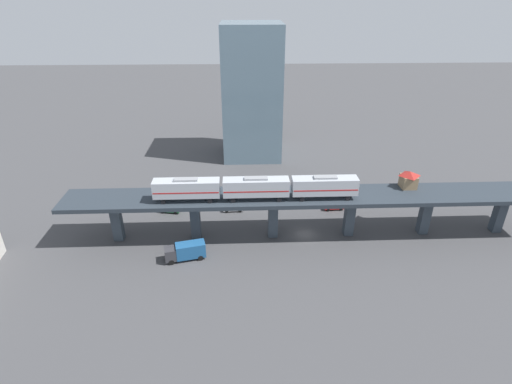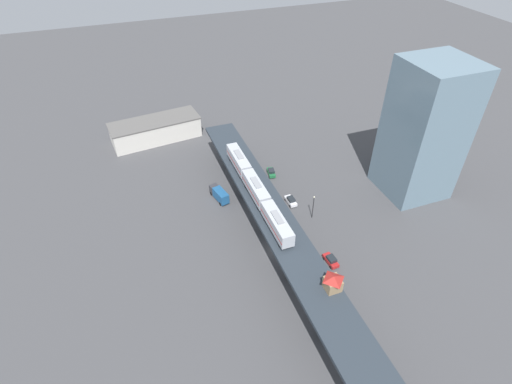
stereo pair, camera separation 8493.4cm
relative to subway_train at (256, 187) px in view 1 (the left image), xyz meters
The scene contains 10 objects.
ground_plane 15.21m from the subway_train, 81.60° to the right, with size 400.00×400.00×0.00m, color #424244.
elevated_viaduct 10.86m from the subway_train, 81.76° to the right, with size 8.91×92.04×8.97m.
subway_train is the anchor object (origin of this frame).
signal_hut 30.10m from the subway_train, 82.43° to the right, with size 3.24×3.24×3.40m.
street_car_white 16.30m from the subway_train, 21.67° to the left, with size 2.08×4.46×1.89m.
street_car_green 24.09m from the subway_train, 58.08° to the left, with size 2.52×4.64×1.89m.
street_car_red 23.57m from the subway_train, 56.98° to the right, with size 2.18×4.51×1.89m.
delivery_truck 17.10m from the subway_train, 114.32° to the left, with size 3.82×7.52×3.20m.
street_lamp 16.33m from the subway_train, ahead, with size 0.44×0.44×6.94m.
office_tower 45.64m from the subway_train, ahead, with size 16.00×16.00×36.00m.
Camera 1 is at (-66.42, 12.07, 43.84)m, focal length 28.00 mm.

